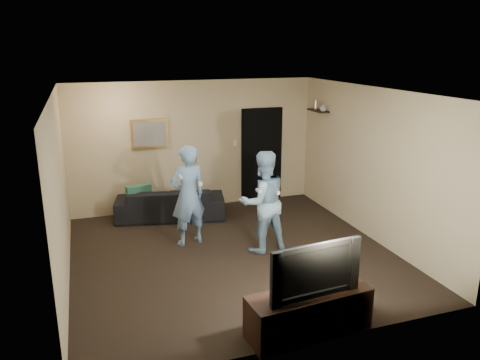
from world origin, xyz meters
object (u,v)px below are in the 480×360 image
object	(u,v)px
tv_console	(309,313)
wii_player_left	(188,196)
sofa	(170,203)
wii_player_right	(263,202)
television	(311,267)

from	to	relation	value
tv_console	wii_player_left	size ratio (longest dim) A/B	0.87
sofa	wii_player_right	world-z (taller)	wii_player_right
sofa	wii_player_left	bearing A→B (deg)	105.06
tv_console	television	size ratio (longest dim) A/B	1.30
wii_player_right	television	bearing A→B (deg)	-98.03
television	wii_player_left	bearing A→B (deg)	99.16
tv_console	sofa	bearing A→B (deg)	95.79
tv_console	wii_player_right	xyz separation A→B (m)	(0.33, 2.33, 0.59)
sofa	wii_player_left	world-z (taller)	wii_player_left
sofa	tv_console	distance (m)	4.38
tv_console	television	world-z (taller)	television
television	wii_player_right	world-z (taller)	wii_player_right
wii_player_left	wii_player_right	size ratio (longest dim) A/B	1.02
tv_console	wii_player_right	size ratio (longest dim) A/B	0.89
wii_player_right	tv_console	bearing A→B (deg)	-98.03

